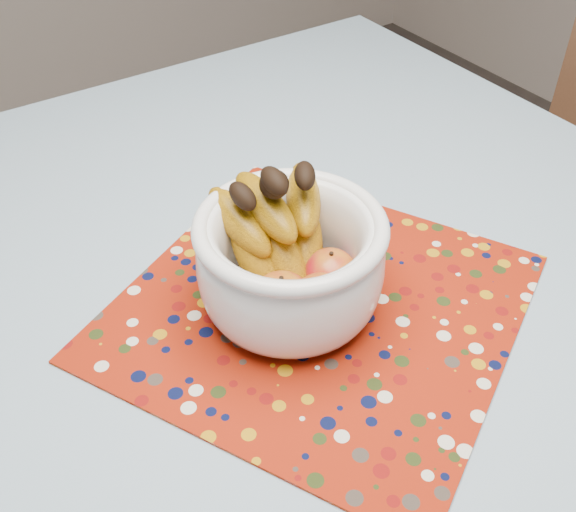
{
  "coord_description": "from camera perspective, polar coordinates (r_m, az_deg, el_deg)",
  "views": [
    {
      "loc": [
        -0.32,
        -0.51,
        1.35
      ],
      "look_at": [
        0.01,
        -0.02,
        0.84
      ],
      "focal_mm": 42.0,
      "sensor_mm": 36.0,
      "label": 1
    }
  ],
  "objects": [
    {
      "name": "tablecloth",
      "position": [
        0.84,
        -1.31,
        -3.69
      ],
      "size": [
        1.32,
        1.32,
        0.01
      ],
      "primitive_type": "cube",
      "color": "#5E849E",
      "rests_on": "table"
    },
    {
      "name": "fruit_bowl",
      "position": [
        0.77,
        0.07,
        0.45
      ],
      "size": [
        0.24,
        0.23,
        0.19
      ],
      "color": "white",
      "rests_on": "placemat"
    },
    {
      "name": "placemat",
      "position": [
        0.83,
        2.58,
        -4.26
      ],
      "size": [
        0.61,
        0.61,
        0.0
      ],
      "primitive_type": "cube",
      "rotation": [
        0.0,
        0.0,
        0.48
      ],
      "color": "maroon",
      "rests_on": "tablecloth"
    },
    {
      "name": "table",
      "position": [
        0.9,
        -1.23,
        -7.37
      ],
      "size": [
        1.2,
        1.2,
        0.75
      ],
      "color": "brown",
      "rests_on": "ground"
    }
  ]
}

